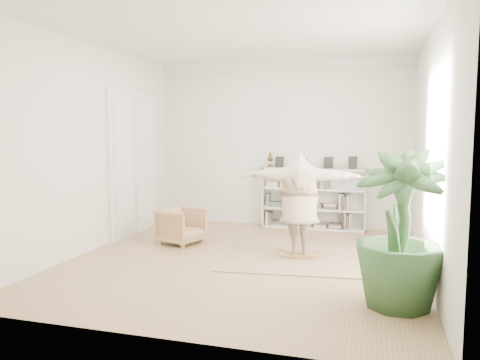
{
  "coord_description": "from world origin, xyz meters",
  "views": [
    {
      "loc": [
        2.0,
        -7.13,
        2.09
      ],
      "look_at": [
        -0.19,
        0.4,
        1.27
      ],
      "focal_mm": 35.0,
      "sensor_mm": 36.0,
      "label": 1
    }
  ],
  "objects_px": {
    "rocker_board": "(299,254)",
    "person": "(299,201)",
    "bookshelf": "(313,199)",
    "armchair": "(181,226)",
    "houseplant": "(400,229)"
  },
  "relations": [
    {
      "from": "rocker_board",
      "to": "bookshelf",
      "type": "bearing_deg",
      "value": 85.64
    },
    {
      "from": "armchair",
      "to": "person",
      "type": "height_order",
      "value": "person"
    },
    {
      "from": "rocker_board",
      "to": "person",
      "type": "height_order",
      "value": "person"
    },
    {
      "from": "bookshelf",
      "to": "person",
      "type": "bearing_deg",
      "value": -88.01
    },
    {
      "from": "armchair",
      "to": "rocker_board",
      "type": "distance_m",
      "value": 2.31
    },
    {
      "from": "rocker_board",
      "to": "person",
      "type": "xyz_separation_m",
      "value": [
        0.0,
        0.0,
        0.88
      ]
    },
    {
      "from": "armchair",
      "to": "person",
      "type": "distance_m",
      "value": 2.38
    },
    {
      "from": "bookshelf",
      "to": "houseplant",
      "type": "xyz_separation_m",
      "value": [
        1.56,
        -4.23,
        0.31
      ]
    },
    {
      "from": "bookshelf",
      "to": "armchair",
      "type": "height_order",
      "value": "bookshelf"
    },
    {
      "from": "person",
      "to": "houseplant",
      "type": "bearing_deg",
      "value": 122.93
    },
    {
      "from": "rocker_board",
      "to": "person",
      "type": "distance_m",
      "value": 0.88
    },
    {
      "from": "armchair",
      "to": "houseplant",
      "type": "relative_size",
      "value": 0.38
    },
    {
      "from": "houseplant",
      "to": "armchair",
      "type": "bearing_deg",
      "value": 149.61
    },
    {
      "from": "bookshelf",
      "to": "armchair",
      "type": "xyz_separation_m",
      "value": [
        -2.18,
        -2.04,
        -0.31
      ]
    },
    {
      "from": "person",
      "to": "houseplant",
      "type": "xyz_separation_m",
      "value": [
        1.47,
        -1.8,
        -0.0
      ]
    }
  ]
}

